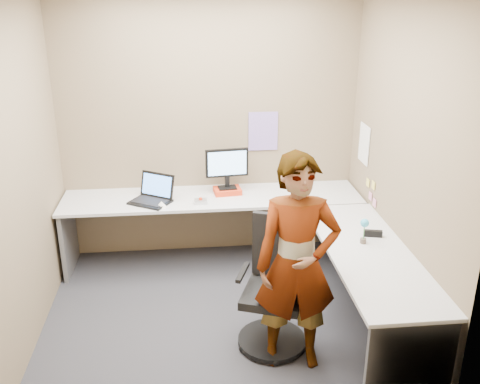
{
  "coord_description": "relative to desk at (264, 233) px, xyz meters",
  "views": [
    {
      "loc": [
        -0.23,
        -3.97,
        2.71
      ],
      "look_at": [
        0.2,
        0.25,
        1.05
      ],
      "focal_mm": 40.0,
      "sensor_mm": 36.0,
      "label": 1
    }
  ],
  "objects": [
    {
      "name": "origami",
      "position": [
        -0.93,
        0.36,
        0.17
      ],
      "size": [
        0.1,
        0.1,
        0.06
      ],
      "primitive_type": "cone",
      "color": "white",
      "rests_on": "desk"
    },
    {
      "name": "flower",
      "position": [
        0.73,
        -0.57,
        0.28
      ],
      "size": [
        0.07,
        0.07,
        0.22
      ],
      "color": "brown",
      "rests_on": "desk"
    },
    {
      "name": "laptop",
      "position": [
        -1.01,
        0.53,
        0.21
      ],
      "size": [
        0.47,
        0.45,
        0.26
      ],
      "rotation": [
        0.0,
        0.0,
        -0.56
      ],
      "color": "black",
      "rests_on": "desk"
    },
    {
      "name": "calendar_white",
      "position": [
        1.05,
        0.51,
        0.66
      ],
      "size": [
        0.01,
        0.28,
        0.38
      ],
      "primitive_type": "cube",
      "color": "white",
      "rests_on": "wall_right"
    },
    {
      "name": "office_chair",
      "position": [
        -0.03,
        -0.78,
        -0.17
      ],
      "size": [
        0.6,
        0.59,
        1.03
      ],
      "rotation": [
        0.0,
        0.0,
        -0.36
      ],
      "color": "black",
      "rests_on": "ground"
    },
    {
      "name": "desk",
      "position": [
        0.0,
        0.0,
        0.0
      ],
      "size": [
        2.98,
        2.58,
        0.73
      ],
      "color": "silver",
      "rests_on": "ground"
    },
    {
      "name": "sticky_note_a",
      "position": [
        1.05,
        0.16,
        0.36
      ],
      "size": [
        0.01,
        0.07,
        0.07
      ],
      "primitive_type": "cube",
      "color": "#F2E059",
      "rests_on": "wall_right"
    },
    {
      "name": "person",
      "position": [
        0.09,
        -1.03,
        0.24
      ],
      "size": [
        0.64,
        0.45,
        1.66
      ],
      "primitive_type": "imported",
      "rotation": [
        0.0,
        0.0,
        -0.09
      ],
      "color": "#999399",
      "rests_on": "ground"
    },
    {
      "name": "paper_ream",
      "position": [
        -0.28,
        0.66,
        0.17
      ],
      "size": [
        0.29,
        0.22,
        0.05
      ],
      "primitive_type": "cube",
      "rotation": [
        0.0,
        0.0,
        0.1
      ],
      "color": "red",
      "rests_on": "desk"
    },
    {
      "name": "wall_back",
      "position": [
        -0.44,
        0.91,
        0.76
      ],
      "size": [
        3.0,
        0.0,
        3.0
      ],
      "primitive_type": "plane",
      "rotation": [
        1.57,
        0.0,
        0.0
      ],
      "color": "brown",
      "rests_on": "ground"
    },
    {
      "name": "sticky_note_d",
      "position": [
        1.05,
        0.31,
        0.33
      ],
      "size": [
        0.01,
        0.07,
        0.07
      ],
      "primitive_type": "cube",
      "color": "#F2E059",
      "rests_on": "wall_right"
    },
    {
      "name": "stapler",
      "position": [
        0.86,
        -0.46,
        0.17
      ],
      "size": [
        0.16,
        0.08,
        0.05
      ],
      "primitive_type": "cube",
      "rotation": [
        0.0,
        0.0,
        -0.24
      ],
      "color": "black",
      "rests_on": "desk"
    },
    {
      "name": "sticky_note_c",
      "position": [
        1.05,
        0.09,
        0.21
      ],
      "size": [
        0.01,
        0.07,
        0.07
      ],
      "primitive_type": "cube",
      "color": "pink",
      "rests_on": "wall_right"
    },
    {
      "name": "sticky_note_b",
      "position": [
        1.05,
        0.21,
        0.23
      ],
      "size": [
        0.01,
        0.07,
        0.07
      ],
      "primitive_type": "cube",
      "color": "pink",
      "rests_on": "wall_right"
    },
    {
      "name": "wall_left",
      "position": [
        -1.94,
        -0.39,
        0.76
      ],
      "size": [
        0.0,
        2.7,
        2.7
      ],
      "primitive_type": "plane",
      "rotation": [
        1.57,
        0.0,
        1.57
      ],
      "color": "brown",
      "rests_on": "ground"
    },
    {
      "name": "ground",
      "position": [
        -0.44,
        -0.39,
        -0.59
      ],
      "size": [
        3.0,
        3.0,
        0.0
      ],
      "primitive_type": "plane",
      "color": "#29292E",
      "rests_on": "ground"
    },
    {
      "name": "calendar_purple",
      "position": [
        0.11,
        0.9,
        0.71
      ],
      "size": [
        0.3,
        0.01,
        0.4
      ],
      "primitive_type": "cube",
      "color": "#846BB7",
      "rests_on": "wall_back"
    },
    {
      "name": "monitor",
      "position": [
        -0.28,
        0.68,
        0.44
      ],
      "size": [
        0.43,
        0.14,
        0.41
      ],
      "rotation": [
        0.0,
        0.0,
        0.1
      ],
      "color": "black",
      "rests_on": "paper_ream"
    },
    {
      "name": "wall_right",
      "position": [
        1.06,
        -0.39,
        0.76
      ],
      "size": [
        0.0,
        2.7,
        2.7
      ],
      "primitive_type": "plane",
      "rotation": [
        1.57,
        0.0,
        -1.57
      ],
      "color": "brown",
      "rests_on": "ground"
    },
    {
      "name": "trackball_mouse",
      "position": [
        -0.56,
        0.41,
        0.17
      ],
      "size": [
        0.12,
        0.08,
        0.07
      ],
      "color": "#B7B7BC",
      "rests_on": "desk"
    }
  ]
}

